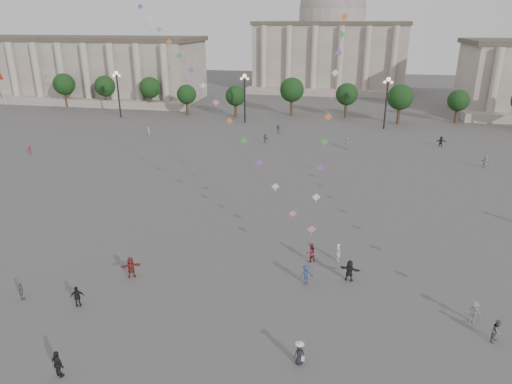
# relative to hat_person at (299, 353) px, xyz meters

# --- Properties ---
(ground) EXTENTS (360.00, 360.00, 0.00)m
(ground) POSITION_rel_hat_person_xyz_m (-5.62, 3.63, -0.81)
(ground) COLOR #504E4B
(ground) RESTS_ON ground
(hall_west) EXTENTS (84.00, 26.22, 17.20)m
(hall_west) POSITION_rel_hat_person_xyz_m (-80.62, 97.52, 7.62)
(hall_west) COLOR gray
(hall_west) RESTS_ON ground
(hall_central) EXTENTS (48.30, 34.30, 35.50)m
(hall_central) POSITION_rel_hat_person_xyz_m (-5.62, 132.85, 13.42)
(hall_central) COLOR gray
(hall_central) RESTS_ON ground
(tree_row) EXTENTS (137.12, 5.12, 8.00)m
(tree_row) POSITION_rel_hat_person_xyz_m (-5.62, 81.63, 4.58)
(tree_row) COLOR #332519
(tree_row) RESTS_ON ground
(lamp_post_far_west) EXTENTS (2.00, 0.90, 10.65)m
(lamp_post_far_west) POSITION_rel_hat_person_xyz_m (-50.62, 73.63, 6.54)
(lamp_post_far_west) COLOR #262628
(lamp_post_far_west) RESTS_ON ground
(lamp_post_mid_west) EXTENTS (2.00, 0.90, 10.65)m
(lamp_post_mid_west) POSITION_rel_hat_person_xyz_m (-20.62, 73.63, 6.54)
(lamp_post_mid_west) COLOR #262628
(lamp_post_mid_west) RESTS_ON ground
(lamp_post_mid_east) EXTENTS (2.00, 0.90, 10.65)m
(lamp_post_mid_east) POSITION_rel_hat_person_xyz_m (9.38, 73.63, 6.54)
(lamp_post_mid_east) COLOR #262628
(lamp_post_mid_east) RESTS_ON ground
(person_crowd_0) EXTENTS (1.12, 0.74, 1.77)m
(person_crowd_0) POSITION_rel_hat_person_xyz_m (-11.77, 65.14, 0.07)
(person_crowd_0) COLOR #3A5382
(person_crowd_0) RESTS_ON ground
(person_crowd_2) EXTENTS (1.01, 1.12, 1.51)m
(person_crowd_2) POSITION_rel_hat_person_xyz_m (-50.66, 41.22, -0.06)
(person_crowd_2) COLOR maroon
(person_crowd_2) RESTS_ON ground
(person_crowd_3) EXTENTS (1.88, 0.93, 1.94)m
(person_crowd_3) POSITION_rel_hat_person_xyz_m (3.08, 11.22, 0.16)
(person_crowd_3) COLOR #222227
(person_crowd_3) RESTS_ON ground
(person_crowd_4) EXTENTS (1.76, 1.17, 1.82)m
(person_crowd_4) POSITION_rel_hat_person_xyz_m (1.99, 56.11, 0.10)
(person_crowd_4) COLOR #B5B4B0
(person_crowd_4) RESTS_ON ground
(person_crowd_6) EXTENTS (1.32, 1.09, 1.77)m
(person_crowd_6) POSITION_rel_hat_person_xyz_m (12.28, 7.09, 0.08)
(person_crowd_6) COLOR slate
(person_crowd_6) RESTS_ON ground
(person_crowd_7) EXTENTS (1.60, 1.53, 1.81)m
(person_crowd_7) POSITION_rel_hat_person_xyz_m (23.23, 48.91, 0.10)
(person_crowd_7) COLOR #B7B7B3
(person_crowd_7) RESTS_ON ground
(person_crowd_9) EXTENTS (1.75, 0.70, 1.84)m
(person_crowd_9) POSITION_rel_hat_person_xyz_m (18.65, 60.82, 0.11)
(person_crowd_9) COLOR black
(person_crowd_9) RESTS_ON ground
(person_crowd_10) EXTENTS (0.70, 0.72, 1.66)m
(person_crowd_10) POSITION_rel_hat_person_xyz_m (-36.56, 58.11, 0.02)
(person_crowd_10) COLOR beige
(person_crowd_10) RESTS_ON ground
(person_crowd_12) EXTENTS (1.60, 1.42, 1.76)m
(person_crowd_12) POSITION_rel_hat_person_xyz_m (-12.89, 57.10, 0.07)
(person_crowd_12) COLOR slate
(person_crowd_12) RESTS_ON ground
(person_crowd_13) EXTENTS (0.66, 0.76, 1.76)m
(person_crowd_13) POSITION_rel_hat_person_xyz_m (2.00, 14.57, 0.07)
(person_crowd_13) COLOR white
(person_crowd_13) RESTS_ON ground
(tourist_1) EXTENTS (1.22, 0.86, 1.92)m
(tourist_1) POSITION_rel_hat_person_xyz_m (-14.87, -4.27, 0.15)
(tourist_1) COLOR black
(tourist_1) RESTS_ON ground
(tourist_2) EXTENTS (1.84, 1.36, 1.92)m
(tourist_2) POSITION_rel_hat_person_xyz_m (-15.83, 7.92, 0.15)
(tourist_2) COLOR maroon
(tourist_2) RESTS_ON ground
(tourist_3) EXTENTS (0.95, 0.92, 1.59)m
(tourist_3) POSITION_rel_hat_person_xyz_m (-22.97, 2.82, -0.02)
(tourist_3) COLOR slate
(tourist_3) RESTS_ON ground
(tourist_4) EXTENTS (1.14, 0.84, 1.80)m
(tourist_4) POSITION_rel_hat_person_xyz_m (-17.96, 2.92, 0.09)
(tourist_4) COLOR black
(tourist_4) RESTS_ON ground
(kite_flyer_0) EXTENTS (1.16, 1.11, 1.88)m
(kite_flyer_0) POSITION_rel_hat_person_xyz_m (-0.53, 13.90, 0.13)
(kite_flyer_0) COLOR maroon
(kite_flyer_0) RESTS_ON ground
(kite_flyer_1) EXTENTS (1.36, 1.12, 1.84)m
(kite_flyer_1) POSITION_rel_hat_person_xyz_m (-0.54, 9.85, 0.11)
(kite_flyer_1) COLOR navy
(kite_flyer_1) RESTS_ON ground
(kite_flyer_2) EXTENTS (1.05, 1.08, 1.75)m
(kite_flyer_2) POSITION_rel_hat_person_xyz_m (13.39, 5.06, 0.07)
(kite_flyer_2) COLOR slate
(kite_flyer_2) RESTS_ON ground
(hat_person) EXTENTS (0.86, 0.76, 1.69)m
(hat_person) POSITION_rel_hat_person_xyz_m (0.00, 0.00, 0.00)
(hat_person) COLOR black
(hat_person) RESTS_ON ground
(kite_train_west) EXTENTS (45.36, 41.15, 72.39)m
(kite_train_west) POSITION_rel_hat_person_xyz_m (-24.76, 36.12, 20.26)
(kite_train_west) COLOR #3F3F3F
(kite_train_west) RESTS_ON ground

